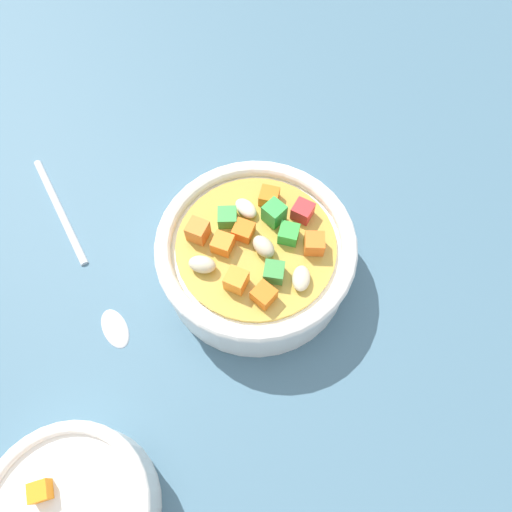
# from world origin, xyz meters

# --- Properties ---
(ground_plane) EXTENTS (1.40, 1.40, 0.02)m
(ground_plane) POSITION_xyz_m (0.00, 0.00, -0.01)
(ground_plane) COLOR #42667A
(soup_bowl_main) EXTENTS (0.17, 0.17, 0.07)m
(soup_bowl_main) POSITION_xyz_m (-0.00, 0.00, 0.03)
(soup_bowl_main) COLOR white
(soup_bowl_main) RESTS_ON ground_plane
(spoon) EXTENTS (0.22, 0.08, 0.01)m
(spoon) POSITION_xyz_m (0.12, 0.10, 0.00)
(spoon) COLOR silver
(spoon) RESTS_ON ground_plane
(side_bowl_small) EXTENTS (0.12, 0.12, 0.05)m
(side_bowl_small) POSITION_xyz_m (-0.04, 0.23, 0.02)
(side_bowl_small) COLOR white
(side_bowl_small) RESTS_ON ground_plane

